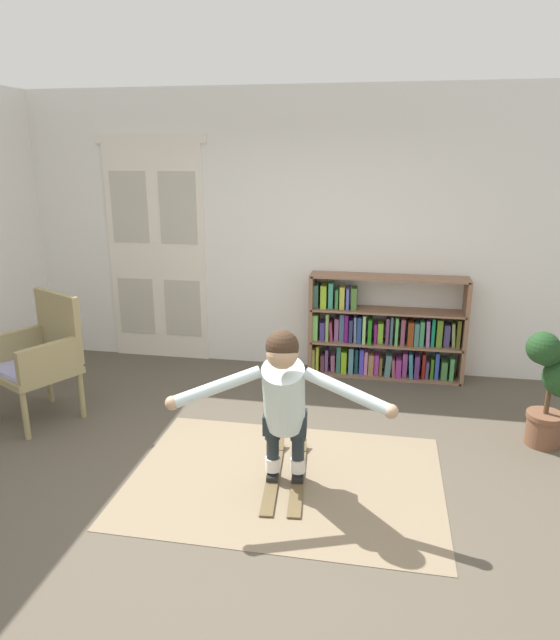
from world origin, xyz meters
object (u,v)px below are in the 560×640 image
(wicker_chair, at_px, (41,355))
(person_skier, at_px, (284,396))
(potted_plant, at_px, (556,379))
(skis_pair, at_px, (286,474))
(bookshelf, at_px, (380,335))

(wicker_chair, bearing_deg, person_skier, -18.98)
(potted_plant, xyz_separation_m, person_skier, (-1.96, -0.99, 0.13))
(wicker_chair, xyz_separation_m, person_skier, (2.27, -0.78, 0.14))
(potted_plant, xyz_separation_m, skis_pair, (-1.97, -0.81, -0.57))
(skis_pair, distance_m, person_skier, 0.72)
(bookshelf, xyz_separation_m, person_skier, (-0.60, -2.30, 0.28))
(wicker_chair, distance_m, skis_pair, 2.40)
(bookshelf, xyz_separation_m, skis_pair, (-0.62, -2.12, -0.42))
(bookshelf, distance_m, person_skier, 2.40)
(skis_pair, xyz_separation_m, person_skier, (0.02, -0.18, 0.70))
(wicker_chair, distance_m, person_skier, 2.41)
(wicker_chair, height_order, person_skier, person_skier)
(skis_pair, height_order, person_skier, person_skier)
(potted_plant, bearing_deg, skis_pair, -157.75)
(person_skier, bearing_deg, potted_plant, 26.90)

